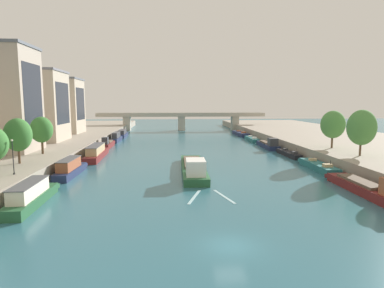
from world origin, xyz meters
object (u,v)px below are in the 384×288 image
moored_boat_right_lone (268,144)px  tree_left_far (18,135)px  tree_left_third (41,130)px  moored_boat_left_end (31,195)px  moored_boat_right_far (370,188)px  moored_boat_right_midway (252,139)px  tree_right_second (362,127)px  moored_boat_left_far (108,144)px  moored_boat_right_upstream (318,166)px  tree_right_nearest (333,125)px  moored_boat_right_end (241,134)px  lamppost_left_bank (13,155)px  bridge_far (181,119)px  moored_boat_left_lone (70,168)px  moored_boat_right_downstream (289,154)px  moored_boat_left_second (96,153)px  moored_boat_left_midway (123,134)px  barge_midriver (193,167)px  moored_boat_left_downstream (117,138)px

moored_boat_right_lone → tree_left_far: (-46.83, -30.59, 5.77)m
tree_left_third → moored_boat_left_end: bearing=-72.5°
moored_boat_right_far → moored_boat_right_midway: (-0.07, 57.36, -0.37)m
moored_boat_right_far → tree_right_second: (7.64, 15.07, 6.26)m
moored_boat_left_far → moored_boat_right_upstream: moored_boat_left_far is taller
tree_right_second → tree_right_nearest: tree_right_second is taller
moored_boat_left_far → moored_boat_right_far: 60.50m
moored_boat_right_midway → tree_left_third: size_ratio=1.86×
moored_boat_right_end → tree_right_nearest: (7.46, -49.12, 6.43)m
moored_boat_right_lone → tree_right_second: (7.31, -27.27, 6.32)m
moored_boat_left_end → lamppost_left_bank: 7.57m
moored_boat_left_far → bridge_far: 54.56m
lamppost_left_bank → tree_right_nearest: bearing=21.6°
moored_boat_left_lone → moored_boat_right_downstream: moored_boat_left_lone is taller
moored_boat_left_end → tree_right_nearest: bearing=28.3°
tree_right_nearest → moored_boat_right_far: bearing=-107.1°
moored_boat_right_downstream → bridge_far: bridge_far is taller
moored_boat_left_second → moored_boat_right_upstream: (40.09, -13.93, -0.58)m
moored_boat_right_upstream → tree_right_nearest: 12.91m
tree_right_second → moored_boat_right_end: bearing=97.4°
moored_boat_left_midway → moored_boat_right_lone: (40.40, -29.62, -0.15)m
moored_boat_left_midway → tree_right_nearest: (47.61, -47.49, 6.04)m
moored_boat_left_midway → tree_right_second: (47.71, -56.89, 6.17)m
moored_boat_left_midway → tree_left_far: bearing=-96.1°
moored_boat_left_midway → tree_right_second: tree_right_second is taller
moored_boat_right_downstream → moored_boat_right_midway: 27.78m
barge_midriver → tree_right_second: (28.24, 0.78, 6.23)m
barge_midriver → moored_boat_right_upstream: bearing=3.5°
bridge_far → moored_boat_left_midway: bearing=-130.6°
moored_boat_right_far → moored_boat_left_lone: bearing=160.8°
moored_boat_right_downstream → moored_boat_right_lone: moored_boat_right_lone is taller
moored_boat_left_midway → moored_boat_left_far: bearing=-89.9°
moored_boat_left_midway → moored_boat_right_lone: 50.10m
moored_boat_left_midway → tree_left_far: size_ratio=2.01×
moored_boat_left_far → moored_boat_left_lone: bearing=-89.8°
tree_right_nearest → lamppost_left_bank: 55.26m
moored_boat_left_lone → tree_right_nearest: 48.99m
moored_boat_left_downstream → moored_boat_right_upstream: size_ratio=0.86×
moored_boat_left_lone → bridge_far: bridge_far is taller
barge_midriver → moored_boat_right_upstream: 21.38m
moored_boat_right_lone → moored_boat_right_downstream: bearing=-87.8°
moored_boat_right_upstream → moored_boat_right_downstream: (0.08, 13.99, -0.06)m
moored_boat_right_lone → bridge_far: size_ratio=0.20×
moored_boat_left_second → moored_boat_left_far: bearing=92.5°
barge_midriver → tree_right_nearest: size_ratio=2.90×
barge_midriver → moored_boat_right_end: (20.68, 59.30, -0.33)m
tree_left_third → lamppost_left_bank: (2.76, -16.57, -1.80)m
tree_left_third → bridge_far: (26.98, 75.05, -1.97)m
moored_boat_left_downstream → moored_boat_right_lone: (40.27, -16.14, -0.30)m
moored_boat_left_end → tree_left_far: bearing=118.0°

